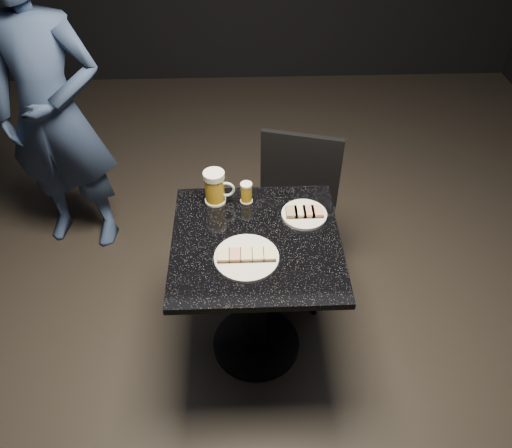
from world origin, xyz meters
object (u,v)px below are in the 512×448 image
Objects in this scene: plate_large at (247,258)px; plate_small at (304,215)px; patron at (52,113)px; beer_mug at (215,187)px; beer_tumbler at (246,193)px; chair at (295,209)px; table at (256,279)px.

plate_large is 0.36m from plate_small.
patron is 10.79× the size of beer_mug.
chair reaches higher than beer_tumbler.
table is 0.86× the size of chair.
patron reaches higher than plate_small.
plate_large is 1.63× the size of beer_mug.
plate_large is 0.27m from table.
plate_large and plate_small have the same top height.
beer_mug is at bearing -150.51° from chair.
table is (-0.21, -0.14, -0.25)m from plate_small.
beer_tumbler is (-0.25, 0.11, 0.04)m from plate_small.
plate_large is at bearing -114.01° from chair.
plate_large is at bearing -91.30° from beer_tumbler.
beer_mug is 0.55m from chair.
chair is at bearing 65.45° from table.
patron is at bearing 139.62° from table.
table is 7.65× the size of beer_tumbler.
plate_large is 0.15× the size of patron.
plate_small is 0.41m from beer_mug.
chair reaches higher than plate_small.
chair is (0.25, 0.22, -0.30)m from beer_tumbler.
table is (1.04, -0.88, -0.34)m from patron.
chair is (0.39, 0.22, -0.33)m from beer_mug.
beer_mug is (-0.13, 0.36, 0.07)m from plate_large.
chair is (0.26, 0.58, -0.26)m from plate_large.
patron reaches higher than chair.
patron is at bearing 144.15° from beer_mug.
beer_mug is at bearing 163.47° from plate_small.
plate_large is at bearing -111.54° from table.
patron is (-1.25, 0.74, 0.10)m from plate_small.
plate_small is at bearing -90.49° from chair.
plate_large is 0.36m from beer_tumbler.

